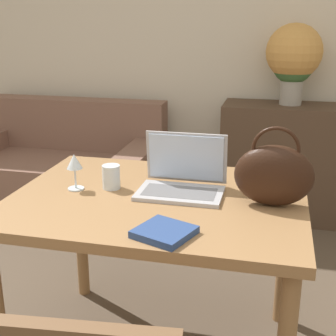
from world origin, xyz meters
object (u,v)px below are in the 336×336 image
Objects in this scene: wine_glass at (74,164)px; handbag at (274,175)px; flower_vase at (294,57)px; couch at (64,172)px; laptop at (183,176)px; drinking_glass at (111,177)px.

handbag is at bearing 0.73° from wine_glass.
flower_vase is (0.08, 1.72, 0.29)m from handbag.
flower_vase is at bearing 7.73° from couch.
drinking_glass is (-0.29, -0.04, -0.01)m from laptop.
laptop is (1.23, -1.41, 0.53)m from couch.
drinking_glass is 0.16m from wine_glass.
wine_glass is at bearing -116.81° from flower_vase.
laptop is 0.30m from drinking_glass.
drinking_glass is at bearing -113.57° from flower_vase.
couch is 1.95m from laptop.
drinking_glass is 0.66× the size of wine_glass.
drinking_glass is at bearing -171.36° from laptop.
laptop is at bearing -105.06° from flower_vase.
handbag reaches higher than laptop.
handbag reaches higher than drinking_glass.
wine_glass is 0.79m from handbag.
wine_glass is (-0.14, -0.05, 0.06)m from drinking_glass.
wine_glass is at bearing -168.25° from laptop.
laptop is at bearing 11.75° from wine_glass.
wine_glass reaches higher than couch.
wine_glass is 1.96m from flower_vase.
drinking_glass reaches higher than couch.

